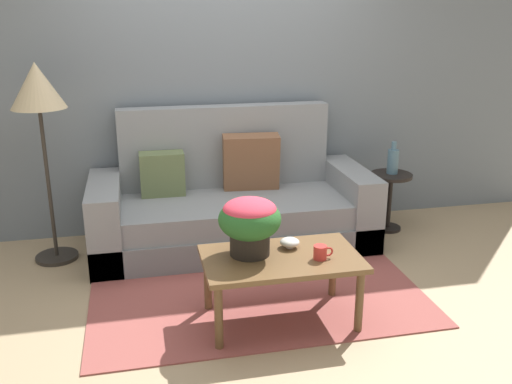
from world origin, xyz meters
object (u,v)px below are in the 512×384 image
Objects in this scene: side_table at (390,191)px; floor_lamp at (38,98)px; coffee_table at (281,265)px; table_vase at (393,161)px; coffee_mug at (321,252)px; couch at (231,206)px; snack_bowl at (290,242)px; potted_plant at (250,221)px.

floor_lamp is (-2.85, -0.02, 0.92)m from side_table.
floor_lamp reaches higher than coffee_table.
floor_lamp is 2.94m from table_vase.
coffee_mug is at bearing -38.49° from floor_lamp.
table_vase is (1.44, 0.01, 0.31)m from couch.
snack_bowl is 1.76m from table_vase.
floor_lamp is at bearing -179.34° from table_vase.
floor_lamp is 2.35m from coffee_mug.
side_table is 0.34× the size of floor_lamp.
snack_bowl is (-1.26, -1.19, 0.12)m from side_table.
potted_plant reaches higher than side_table.
coffee_mug is at bearing -56.20° from snack_bowl.
potted_plant is (-1.53, -1.24, 0.31)m from side_table.
couch is 1.29m from potted_plant.
coffee_table is at bearing -135.71° from table_vase.
couch reaches higher than side_table.
snack_bowl reaches higher than coffee_table.
coffee_mug is at bearing -21.79° from potted_plant.
side_table reaches higher than coffee_table.
coffee_table is 0.63× the size of floor_lamp.
couch reaches higher than potted_plant.
side_table is 1.83× the size of table_vase.
table_vase reaches higher than side_table.
table_vase is at bearing 51.26° from coffee_mug.
couch is 1.22m from snack_bowl.
side_table is at bearing 44.27° from coffee_table.
potted_plant is (1.32, -1.21, -0.61)m from floor_lamp.
couch reaches higher than snack_bowl.
coffee_table is at bearing -40.57° from floor_lamp.
table_vase is (2.87, 0.03, -0.65)m from floor_lamp.
snack_bowl is at bearing -136.52° from table_vase.
couch is at bearing 85.50° from potted_plant.
coffee_mug is (0.41, -0.16, -0.18)m from potted_plant.
snack_bowl is at bearing -36.30° from floor_lamp.
coffee_table is at bearing -86.30° from couch.
snack_bowl is at bearing 123.80° from coffee_mug.
potted_plant is (-0.10, -1.24, 0.34)m from couch.
potted_plant reaches higher than coffee_mug.
couch reaches higher than table_vase.
coffee_mug is 0.44× the size of table_vase.
potted_plant is 1.36× the size of table_vase.
snack_bowl is (0.17, -1.20, 0.15)m from couch.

